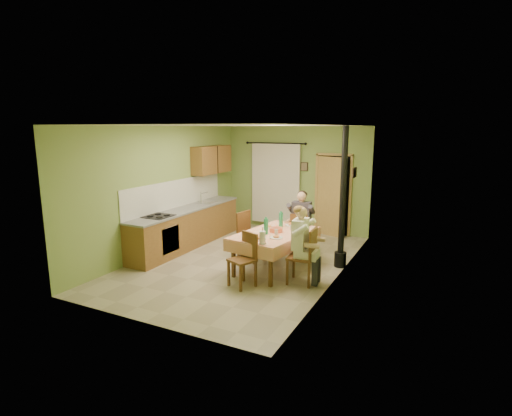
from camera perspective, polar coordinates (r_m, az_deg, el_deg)
The scene contains 17 objects.
floor at distance 8.46m, azimuth -1.83°, elevation -7.63°, with size 4.00×6.00×0.01m, color tan.
room_shell at distance 8.05m, azimuth -1.92°, elevation 4.71°, with size 4.04×6.04×2.82m.
kitchen_run at distance 9.53m, azimuth -9.79°, elevation -2.59°, with size 0.64×3.64×1.56m.
upper_cabinets at distance 10.42m, azimuth -6.33°, elevation 6.88°, with size 0.35×1.40×0.70m, color brown.
curtain at distance 10.95m, azimuth 2.79°, elevation 3.54°, with size 1.70×0.07×2.22m.
doorway at distance 10.46m, azimuth 10.79°, elevation 1.81°, with size 0.96×0.33×2.15m.
dining_table at distance 7.89m, azimuth 2.65°, elevation -6.15°, with size 1.35×1.97×0.76m.
tableware at distance 7.67m, azimuth 2.36°, elevation -3.19°, with size 0.70×1.66×0.33m.
chair_far at distance 8.87m, azimuth 6.35°, elevation -4.83°, with size 0.41×0.41×0.94m.
chair_near at distance 7.11m, azimuth -1.91°, elevation -8.90°, with size 0.52×0.52×0.96m.
chair_right at distance 7.29m, azimuth 6.60°, elevation -8.42°, with size 0.49×0.49×1.02m.
chair_left at distance 8.47m, azimuth -0.71°, elevation -5.51°, with size 0.52×0.52×1.03m.
man_far at distance 8.74m, azimuth 6.46°, elevation -1.09°, with size 0.60×0.48×1.39m.
man_right at distance 7.12m, azimuth 6.59°, elevation -3.96°, with size 0.48×0.60×1.39m.
stove_flue at distance 8.06m, azimuth 12.18°, elevation -1.28°, with size 0.24×0.24×2.80m.
picture_back at distance 10.66m, azimuth 6.93°, elevation 5.89°, with size 0.19×0.03×0.23m, color black.
picture_right at distance 8.48m, azimuth 13.89°, elevation 4.93°, with size 0.03×0.31×0.21m, color brown.
Camera 1 is at (3.80, -7.04, 2.75)m, focal length 28.00 mm.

